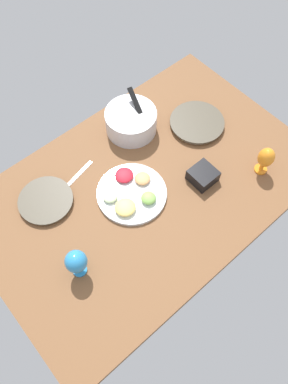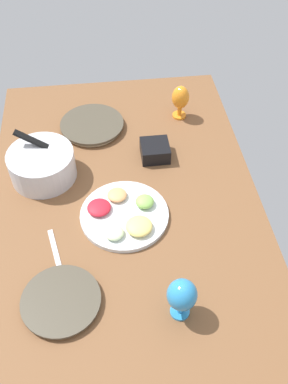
{
  "view_description": "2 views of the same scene",
  "coord_description": "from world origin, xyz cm",
  "px_view_note": "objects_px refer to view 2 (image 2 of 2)",
  "views": [
    {
      "loc": [
        -61.46,
        -69.05,
        157.26
      ],
      "look_at": [
        -4.82,
        -3.71,
        4.56
      ],
      "focal_mm": 35.7,
      "sensor_mm": 36.0,
      "label": 1
    },
    {
      "loc": [
        -109.19,
        5.76,
        126.33
      ],
      "look_at": [
        -1.06,
        -7.23,
        4.56
      ],
      "focal_mm": 40.42,
      "sensor_mm": 36.0,
      "label": 2
    }
  ],
  "objects_px": {
    "dinner_plate_right": "(92,125)",
    "square_bowl_black": "(155,150)",
    "hurricane_glass_orange": "(180,99)",
    "hurricane_glass_blue": "(182,296)",
    "fruit_platter": "(125,214)",
    "dinner_plate_left": "(61,301)",
    "mixing_bowl": "(42,164)"
  },
  "relations": [
    {
      "from": "hurricane_glass_orange",
      "to": "dinner_plate_right",
      "type": "bearing_deg",
      "value": 95.22
    },
    {
      "from": "fruit_platter",
      "to": "hurricane_glass_blue",
      "type": "bearing_deg",
      "value": -160.96
    },
    {
      "from": "hurricane_glass_blue",
      "to": "fruit_platter",
      "type": "bearing_deg",
      "value": 19.04
    },
    {
      "from": "dinner_plate_right",
      "to": "square_bowl_black",
      "type": "relative_size",
      "value": 2.42
    },
    {
      "from": "hurricane_glass_orange",
      "to": "square_bowl_black",
      "type": "height_order",
      "value": "hurricane_glass_orange"
    },
    {
      "from": "hurricane_glass_blue",
      "to": "dinner_plate_left",
      "type": "bearing_deg",
      "value": 78.39
    },
    {
      "from": "dinner_plate_left",
      "to": "mixing_bowl",
      "type": "relative_size",
      "value": 0.98
    },
    {
      "from": "dinner_plate_left",
      "to": "fruit_platter",
      "type": "xyz_separation_m",
      "value": [
        0.32,
        -0.23,
        0.0
      ]
    },
    {
      "from": "dinner_plate_left",
      "to": "hurricane_glass_blue",
      "type": "bearing_deg",
      "value": -101.61
    },
    {
      "from": "hurricane_glass_blue",
      "to": "square_bowl_black",
      "type": "distance_m",
      "value": 0.72
    },
    {
      "from": "mixing_bowl",
      "to": "square_bowl_black",
      "type": "height_order",
      "value": "mixing_bowl"
    },
    {
      "from": "fruit_platter",
      "to": "dinner_plate_left",
      "type": "bearing_deg",
      "value": 144.48
    },
    {
      "from": "mixing_bowl",
      "to": "hurricane_glass_orange",
      "type": "xyz_separation_m",
      "value": [
        0.31,
        -0.61,
        0.03
      ]
    },
    {
      "from": "mixing_bowl",
      "to": "hurricane_glass_blue",
      "type": "xyz_separation_m",
      "value": [
        -0.65,
        -0.44,
        0.04
      ]
    },
    {
      "from": "dinner_plate_right",
      "to": "mixing_bowl",
      "type": "bearing_deg",
      "value": 143.52
    },
    {
      "from": "dinner_plate_right",
      "to": "hurricane_glass_orange",
      "type": "relative_size",
      "value": 1.77
    },
    {
      "from": "dinner_plate_left",
      "to": "square_bowl_black",
      "type": "relative_size",
      "value": 2.17
    },
    {
      "from": "mixing_bowl",
      "to": "hurricane_glass_blue",
      "type": "relative_size",
      "value": 1.59
    },
    {
      "from": "dinner_plate_left",
      "to": "hurricane_glass_blue",
      "type": "height_order",
      "value": "hurricane_glass_blue"
    },
    {
      "from": "dinner_plate_right",
      "to": "mixing_bowl",
      "type": "height_order",
      "value": "mixing_bowl"
    },
    {
      "from": "hurricane_glass_orange",
      "to": "hurricane_glass_blue",
      "type": "xyz_separation_m",
      "value": [
        -0.97,
        0.17,
        0.01
      ]
    },
    {
      "from": "dinner_plate_right",
      "to": "fruit_platter",
      "type": "height_order",
      "value": "fruit_platter"
    },
    {
      "from": "hurricane_glass_orange",
      "to": "square_bowl_black",
      "type": "xyz_separation_m",
      "value": [
        -0.25,
        0.15,
        -0.06
      ]
    },
    {
      "from": "hurricane_glass_blue",
      "to": "dinner_plate_right",
      "type": "bearing_deg",
      "value": 14.25
    },
    {
      "from": "dinner_plate_right",
      "to": "square_bowl_black",
      "type": "bearing_deg",
      "value": -130.39
    },
    {
      "from": "fruit_platter",
      "to": "hurricane_glass_orange",
      "type": "height_order",
      "value": "hurricane_glass_orange"
    },
    {
      "from": "square_bowl_black",
      "to": "hurricane_glass_blue",
      "type": "bearing_deg",
      "value": 178.47
    },
    {
      "from": "fruit_platter",
      "to": "square_bowl_black",
      "type": "relative_size",
      "value": 2.81
    },
    {
      "from": "dinner_plate_left",
      "to": "hurricane_glass_orange",
      "type": "relative_size",
      "value": 1.59
    },
    {
      "from": "hurricane_glass_orange",
      "to": "square_bowl_black",
      "type": "relative_size",
      "value": 1.37
    },
    {
      "from": "fruit_platter",
      "to": "hurricane_glass_orange",
      "type": "distance_m",
      "value": 0.65
    },
    {
      "from": "fruit_platter",
      "to": "square_bowl_black",
      "type": "distance_m",
      "value": 0.35
    }
  ]
}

